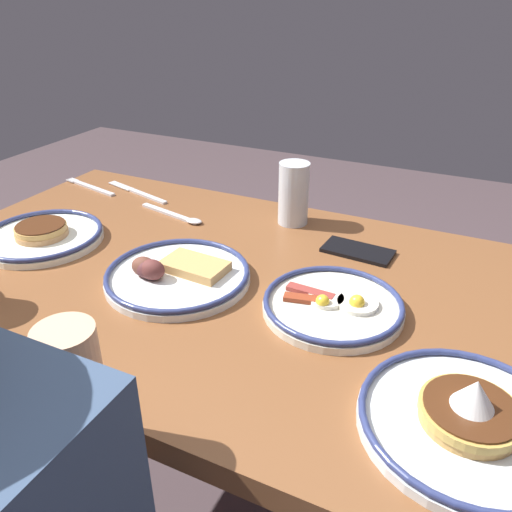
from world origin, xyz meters
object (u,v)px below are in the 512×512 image
Objects in this scene: fork_near at (90,187)px; butter_knife at (137,192)px; plate_center_pancakes at (176,274)px; plate_far_side at (333,305)px; plate_far_companion at (468,420)px; cell_phone at (358,251)px; drinking_glass at (293,197)px; plate_near_main at (42,235)px; tea_spoon at (179,216)px.

fork_near is 0.14m from butter_knife.
plate_center_pancakes reaches higher than plate_far_side.
plate_far_companion is 1.39× the size of fork_near.
cell_phone reaches higher than fork_near.
drinking_glass is at bearing -177.14° from fork_near.
plate_near_main is 0.68m from cell_phone.
plate_near_main reaches higher than butter_knife.
drinking_glass is (-0.10, -0.34, 0.05)m from plate_center_pancakes.
fork_near is (1.02, -0.46, -0.01)m from plate_far_companion.
butter_knife is at bearing 0.63° from drinking_glass.
cell_phone reaches higher than butter_knife.
plate_far_companion is 0.48m from cell_phone.
drinking_glass is 0.75× the size of tea_spoon.
butter_knife is (0.88, -0.49, -0.01)m from plate_far_companion.
plate_far_companion reaches higher than cell_phone.
tea_spoon is at bearing 155.00° from butter_knife.
plate_far_companion is 1.19× the size of butter_knife.
drinking_glass is (0.20, -0.31, 0.05)m from plate_far_side.
drinking_glass is (0.43, -0.49, 0.05)m from plate_far_companion.
drinking_glass is 0.59m from fork_near.
butter_knife is 1.19× the size of tea_spoon.
plate_far_side is at bearing -178.50° from plate_near_main.
plate_center_pancakes reaches higher than butter_knife.
plate_far_companion is at bearing 142.29° from plate_far_side.
drinking_glass is 0.73× the size of fork_near.
butter_knife is (0.63, -0.08, -0.00)m from cell_phone.
plate_far_companion is (-0.89, 0.16, 0.00)m from plate_near_main.
drinking_glass is 1.00× the size of cell_phone.
plate_near_main is 0.33m from fork_near.
butter_knife is (-0.14, -0.02, -0.00)m from fork_near.
cell_phone is at bearing -178.47° from tea_spoon.
plate_far_side is at bearing 160.33° from fork_near.
cell_phone is at bearing -158.88° from plate_near_main.
fork_near is 0.34m from tea_spoon.
plate_near_main reaches higher than tea_spoon.
plate_far_companion reaches higher than plate_far_side.
butter_knife is at bearing -25.00° from tea_spoon.
butter_knife is (0.65, -0.31, -0.01)m from plate_far_side.
tea_spoon is at bearing 168.89° from fork_near.
drinking_glass is 0.45m from butter_knife.
cell_phone is at bearing -137.14° from plate_center_pancakes.
drinking_glass reaches higher than plate_far_side.
drinking_glass reaches higher than fork_near.
drinking_glass is at bearing -57.32° from plate_far_side.
drinking_glass is at bearing -159.56° from tea_spoon.
plate_center_pancakes reaches higher than plate_near_main.
drinking_glass is at bearing -179.37° from butter_knife.
fork_near is 1.02× the size of tea_spoon.
plate_near_main is 0.93× the size of plate_far_companion.
plate_far_companion is at bearing 150.02° from tea_spoon.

